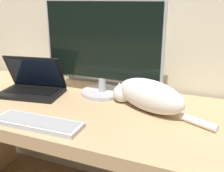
# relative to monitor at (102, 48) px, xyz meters

# --- Properties ---
(desk) EXTENTS (1.77, 0.71, 0.72)m
(desk) POSITION_rel_monitor_xyz_m (-0.01, -0.18, -0.39)
(desk) COLOR tan
(desk) RESTS_ON ground_plane
(monitor) EXTENTS (0.66, 0.23, 0.51)m
(monitor) POSITION_rel_monitor_xyz_m (0.00, 0.00, 0.00)
(monitor) COLOR #B2B2B7
(monitor) RESTS_ON desk
(laptop) EXTENTS (0.36, 0.26, 0.21)m
(laptop) POSITION_rel_monitor_xyz_m (-0.36, -0.14, -0.22)
(laptop) COLOR black
(laptop) RESTS_ON desk
(external_keyboard) EXTENTS (0.40, 0.13, 0.02)m
(external_keyboard) POSITION_rel_monitor_xyz_m (-0.09, -0.45, -0.25)
(external_keyboard) COLOR #BCBCC1
(external_keyboard) RESTS_ON desk
(cat) EXTENTS (0.52, 0.29, 0.15)m
(cat) POSITION_rel_monitor_xyz_m (0.29, -0.11, -0.18)
(cat) COLOR silver
(cat) RESTS_ON desk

